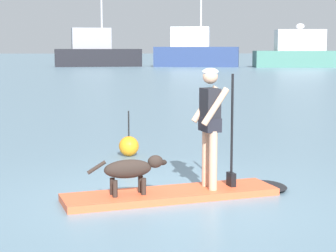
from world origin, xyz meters
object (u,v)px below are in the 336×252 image
at_px(moored_boat_far_starboard, 305,53).
at_px(moored_boat_outer, 96,52).
at_px(person_paddler, 211,119).
at_px(moored_boat_starboard, 195,52).
at_px(paddleboard, 186,193).
at_px(marker_buoy, 129,146).
at_px(dog, 131,169).

bearing_deg(moored_boat_far_starboard, moored_boat_outer, 171.41).
height_order(person_paddler, moored_boat_starboard, moored_boat_starboard).
height_order(paddleboard, moored_boat_outer, moored_boat_outer).
xyz_separation_m(moored_boat_starboard, marker_buoy, (-6.00, -53.98, -1.48)).
bearing_deg(paddleboard, marker_buoy, 105.54).
bearing_deg(moored_boat_outer, marker_buoy, -84.80).
relative_size(moored_boat_outer, marker_buoy, 11.89).
bearing_deg(person_paddler, moored_boat_starboard, 85.25).
xyz_separation_m(paddleboard, moored_boat_outer, (-5.93, 58.45, 1.56)).
bearing_deg(dog, paddleboard, 16.73).
bearing_deg(moored_boat_starboard, moored_boat_outer, 173.54).
height_order(person_paddler, moored_boat_far_starboard, moored_boat_far_starboard).
bearing_deg(person_paddler, moored_boat_outer, 96.15).
bearing_deg(moored_boat_starboard, dog, -95.85).
bearing_deg(moored_boat_outer, paddleboard, -84.21).
distance_m(paddleboard, moored_boat_starboard, 57.45).
bearing_deg(person_paddler, paddleboard, -163.27).
xyz_separation_m(dog, moored_boat_starboard, (5.88, 57.43, 1.22)).
bearing_deg(moored_boat_outer, person_paddler, -83.85).
bearing_deg(moored_boat_starboard, paddleboard, -95.10).
height_order(dog, marker_buoy, marker_buoy).
bearing_deg(moored_boat_far_starboard, marker_buoy, -108.90).
bearing_deg(paddleboard, moored_boat_outer, 95.79).
bearing_deg(moored_boat_far_starboard, paddleboard, -107.02).
height_order(dog, moored_boat_outer, moored_boat_outer).
height_order(moored_boat_starboard, marker_buoy, moored_boat_starboard).
xyz_separation_m(moored_boat_outer, marker_buoy, (5.03, -55.23, -1.41)).
bearing_deg(person_paddler, moored_boat_far_starboard, 73.30).
bearing_deg(dog, moored_boat_outer, 95.02).
relative_size(paddleboard, dog, 3.08).
xyz_separation_m(paddleboard, moored_boat_far_starboard, (16.84, 55.01, 1.46)).
relative_size(person_paddler, marker_buoy, 1.94).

